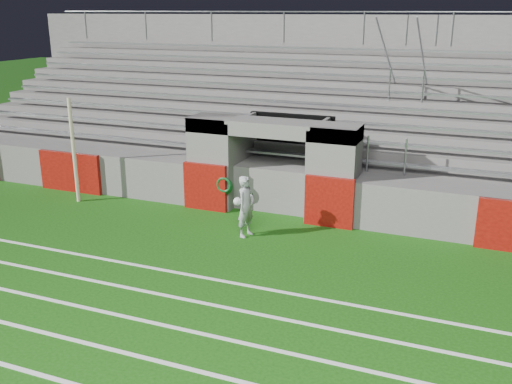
% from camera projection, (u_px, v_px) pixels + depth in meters
% --- Properties ---
extents(ground, '(90.00, 90.00, 0.00)m').
position_uv_depth(ground, '(219.00, 259.00, 13.08)').
color(ground, '#13460B').
rests_on(ground, ground).
extents(field_post, '(0.11, 0.11, 3.08)m').
position_uv_depth(field_post, '(74.00, 151.00, 16.55)').
color(field_post, beige).
rests_on(field_post, ground).
extents(stadium_structure, '(26.00, 8.48, 5.42)m').
position_uv_depth(stadium_structure, '(317.00, 130.00, 19.68)').
color(stadium_structure, '#5C5A57').
rests_on(stadium_structure, ground).
extents(goalkeeper_with_ball, '(0.52, 0.64, 1.56)m').
position_uv_depth(goalkeeper_with_ball, '(246.00, 206.00, 14.19)').
color(goalkeeper_with_ball, '#A2A7AC').
rests_on(goalkeeper_with_ball, ground).
extents(hose_coil, '(0.49, 0.14, 0.53)m').
position_uv_depth(hose_coil, '(224.00, 185.00, 15.85)').
color(hose_coil, '#0B3B0F').
rests_on(hose_coil, ground).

